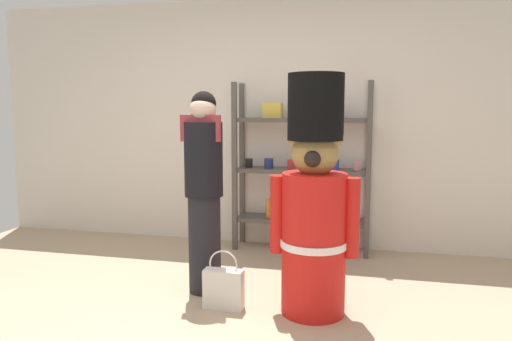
# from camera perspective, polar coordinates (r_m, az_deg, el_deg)

# --- Properties ---
(ground_plane) EXTENTS (6.40, 6.40, 0.00)m
(ground_plane) POSITION_cam_1_polar(r_m,az_deg,el_deg) (3.33, -5.67, -18.45)
(ground_plane) COLOR tan
(back_wall) EXTENTS (6.40, 0.12, 2.60)m
(back_wall) POSITION_cam_1_polar(r_m,az_deg,el_deg) (5.14, 2.13, 5.65)
(back_wall) COLOR silver
(back_wall) RESTS_ON ground_plane
(merchandise_shelf) EXTENTS (1.38, 0.35, 1.72)m
(merchandise_shelf) POSITION_cam_1_polar(r_m,az_deg,el_deg) (4.90, 5.29, 0.57)
(merchandise_shelf) COLOR #4C4742
(merchandise_shelf) RESTS_ON ground_plane
(teddy_bear_guard) EXTENTS (0.63, 0.47, 1.69)m
(teddy_bear_guard) POSITION_cam_1_polar(r_m,az_deg,el_deg) (3.38, 6.94, -4.19)
(teddy_bear_guard) COLOR red
(teddy_bear_guard) RESTS_ON ground_plane
(person_shopper) EXTENTS (0.31, 0.30, 1.58)m
(person_shopper) POSITION_cam_1_polar(r_m,az_deg,el_deg) (3.76, -6.21, -2.05)
(person_shopper) COLOR black
(person_shopper) RESTS_ON ground_plane
(shopping_bag) EXTENTS (0.29, 0.11, 0.44)m
(shopping_bag) POSITION_cam_1_polar(r_m,az_deg,el_deg) (3.60, -3.89, -13.76)
(shopping_bag) COLOR silver
(shopping_bag) RESTS_ON ground_plane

